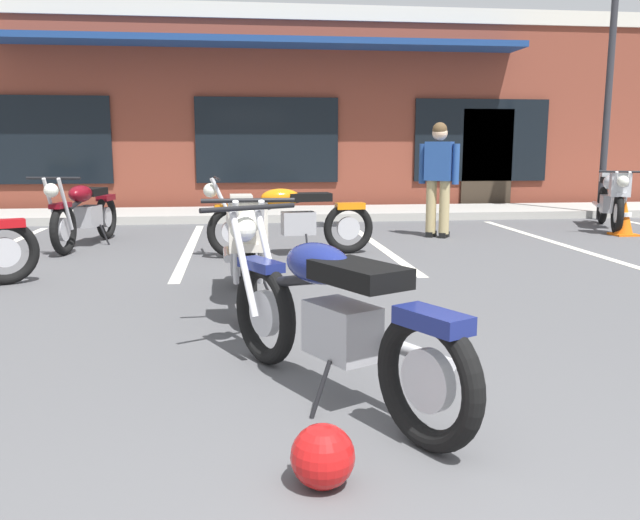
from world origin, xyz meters
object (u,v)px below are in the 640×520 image
at_px(motorcycle_foreground_classic, 330,314).
at_px(person_in_shorts_foreground, 439,173).
at_px(motorcycle_silver_naked, 244,245).
at_px(motorcycle_green_cafe_racer, 290,218).
at_px(parking_lot_lamp_post, 617,21).
at_px(motorcycle_blue_standard, 612,197).
at_px(traffic_cone, 625,218).
at_px(helmet_on_pavement, 323,456).
at_px(motorcycle_red_sportbike, 85,212).

distance_m(motorcycle_foreground_classic, person_in_shorts_foreground, 6.56).
height_order(motorcycle_foreground_classic, motorcycle_silver_naked, same).
distance_m(motorcycle_foreground_classic, motorcycle_green_cafe_racer, 4.70).
bearing_deg(person_in_shorts_foreground, parking_lot_lamp_post, 26.81).
distance_m(motorcycle_blue_standard, traffic_cone, 0.78).
relative_size(motorcycle_silver_naked, parking_lot_lamp_post, 0.39).
bearing_deg(parking_lot_lamp_post, traffic_cone, -112.03).
relative_size(motorcycle_silver_naked, traffic_cone, 3.98).
bearing_deg(parking_lot_lamp_post, motorcycle_blue_standard, -115.84).
height_order(person_in_shorts_foreground, traffic_cone, person_in_shorts_foreground).
xyz_separation_m(person_in_shorts_foreground, parking_lot_lamp_post, (3.69, 1.86, 2.52)).
bearing_deg(motorcycle_blue_standard, motorcycle_green_cafe_racer, -159.94).
height_order(motorcycle_blue_standard, motorcycle_green_cafe_racer, same).
bearing_deg(parking_lot_lamp_post, motorcycle_green_cafe_racer, -151.56).
distance_m(motorcycle_foreground_classic, helmet_on_pavement, 1.01).
xyz_separation_m(motorcycle_foreground_classic, parking_lot_lamp_post, (6.13, 7.93, 3.01)).
distance_m(motorcycle_blue_standard, person_in_shorts_foreground, 3.15).
bearing_deg(motorcycle_red_sportbike, motorcycle_green_cafe_racer, -21.94).
height_order(helmet_on_pavement, traffic_cone, traffic_cone).
distance_m(person_in_shorts_foreground, traffic_cone, 2.97).
bearing_deg(motorcycle_red_sportbike, motorcycle_foreground_classic, -66.53).
bearing_deg(helmet_on_pavement, traffic_cone, 51.43).
bearing_deg(motorcycle_foreground_classic, motorcycle_blue_standard, 50.36).
xyz_separation_m(motorcycle_green_cafe_racer, person_in_shorts_foreground, (2.29, 1.37, 0.49)).
xyz_separation_m(motorcycle_foreground_classic, motorcycle_blue_standard, (5.51, 6.65, 0.07)).
xyz_separation_m(motorcycle_silver_naked, helmet_on_pavement, (0.27, -3.07, -0.40)).
xyz_separation_m(helmet_on_pavement, parking_lot_lamp_post, (6.29, 8.87, 3.34)).
bearing_deg(helmet_on_pavement, motorcycle_blue_standard, 53.23).
height_order(motorcycle_silver_naked, parking_lot_lamp_post, parking_lot_lamp_post).
distance_m(motorcycle_blue_standard, parking_lot_lamp_post, 3.27).
bearing_deg(motorcycle_silver_naked, motorcycle_foreground_classic, -78.64).
xyz_separation_m(person_in_shorts_foreground, helmet_on_pavement, (-2.61, -7.01, -0.82)).
bearing_deg(motorcycle_green_cafe_racer, motorcycle_silver_naked, -102.83).
xyz_separation_m(motorcycle_foreground_classic, traffic_cone, (5.32, 5.94, -0.20)).
height_order(person_in_shorts_foreground, parking_lot_lamp_post, parking_lot_lamp_post).
bearing_deg(motorcycle_red_sportbike, person_in_shorts_foreground, 3.46).
relative_size(motorcycle_foreground_classic, helmet_on_pavement, 7.42).
height_order(motorcycle_green_cafe_racer, parking_lot_lamp_post, parking_lot_lamp_post).
height_order(motorcycle_blue_standard, parking_lot_lamp_post, parking_lot_lamp_post).
distance_m(motorcycle_red_sportbike, motorcycle_silver_naked, 4.19).
relative_size(motorcycle_red_sportbike, person_in_shorts_foreground, 1.25).
height_order(motorcycle_blue_standard, traffic_cone, motorcycle_blue_standard).
bearing_deg(traffic_cone, motorcycle_green_cafe_racer, -166.44).
bearing_deg(helmet_on_pavement, motorcycle_foreground_classic, 80.20).
xyz_separation_m(motorcycle_red_sportbike, parking_lot_lamp_post, (8.63, 2.16, 3.01)).
bearing_deg(motorcycle_blue_standard, motorcycle_foreground_classic, -129.64).
bearing_deg(motorcycle_blue_standard, motorcycle_red_sportbike, -173.72).
height_order(motorcycle_silver_naked, helmet_on_pavement, motorcycle_silver_naked).
bearing_deg(motorcycle_green_cafe_racer, motorcycle_blue_standard, 20.06).
bearing_deg(person_in_shorts_foreground, motorcycle_green_cafe_racer, -149.04).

